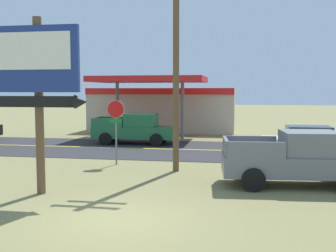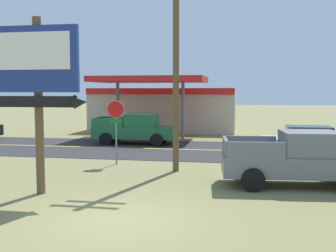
# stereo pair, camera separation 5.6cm
# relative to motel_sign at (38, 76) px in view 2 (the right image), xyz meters

# --- Properties ---
(ground_plane) EXTENTS (180.00, 180.00, 0.00)m
(ground_plane) POSITION_rel_motel_sign_xyz_m (3.17, -2.08, -3.86)
(ground_plane) COLOR olive
(road_asphalt) EXTENTS (140.00, 8.00, 0.02)m
(road_asphalt) POSITION_rel_motel_sign_xyz_m (3.17, 10.92, -3.85)
(road_asphalt) COLOR #2B2B2D
(road_asphalt) RESTS_ON ground
(road_centre_line) EXTENTS (126.00, 0.20, 0.01)m
(road_centre_line) POSITION_rel_motel_sign_xyz_m (3.17, 10.92, -3.84)
(road_centre_line) COLOR gold
(road_centre_line) RESTS_ON road_asphalt
(motel_sign) EXTENTS (3.18, 0.54, 5.75)m
(motel_sign) POSITION_rel_motel_sign_xyz_m (0.00, 0.00, 0.00)
(motel_sign) COLOR brown
(motel_sign) RESTS_ON ground
(stop_sign) EXTENTS (0.80, 0.08, 2.95)m
(stop_sign) POSITION_rel_motel_sign_xyz_m (0.79, 5.71, -1.83)
(stop_sign) COLOR slate
(stop_sign) RESTS_ON ground
(utility_pole) EXTENTS (2.08, 0.26, 9.26)m
(utility_pole) POSITION_rel_motel_sign_xyz_m (3.73, 4.66, 1.10)
(utility_pole) COLOR brown
(utility_pole) RESTS_ON ground
(gas_station) EXTENTS (12.00, 11.50, 4.40)m
(gas_station) POSITION_rel_motel_sign_xyz_m (-0.06, 22.22, -1.92)
(gas_station) COLOR beige
(gas_station) RESTS_ON ground
(pickup_grey_parked_on_lawn) EXTENTS (5.36, 2.59, 1.96)m
(pickup_grey_parked_on_lawn) POSITION_rel_motel_sign_xyz_m (8.44, 2.75, -2.90)
(pickup_grey_parked_on_lawn) COLOR slate
(pickup_grey_parked_on_lawn) RESTS_ON ground
(pickup_green_on_road) EXTENTS (5.20, 2.24, 1.96)m
(pickup_green_on_road) POSITION_rel_motel_sign_xyz_m (-0.15, 12.92, -2.90)
(pickup_green_on_road) COLOR #1E6038
(pickup_green_on_road) RESTS_ON ground
(car_white_mid_lane) EXTENTS (4.20, 2.00, 1.64)m
(car_white_mid_lane) POSITION_rel_motel_sign_xyz_m (9.64, 8.92, -3.03)
(car_white_mid_lane) COLOR silver
(car_white_mid_lane) RESTS_ON ground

